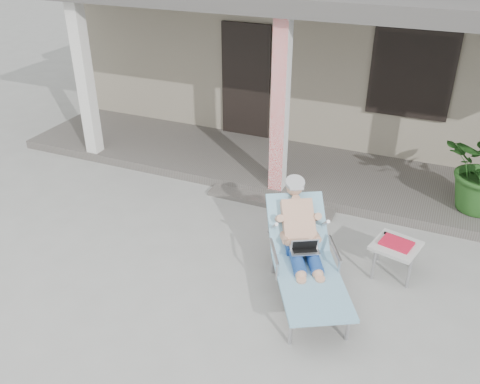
% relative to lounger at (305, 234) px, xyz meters
% --- Properties ---
extents(ground, '(60.00, 60.00, 0.00)m').
position_rel_lounger_xyz_m(ground, '(-1.03, -0.14, -0.75)').
color(ground, '#9E9E99').
rests_on(ground, ground).
extents(house, '(10.40, 5.40, 3.30)m').
position_rel_lounger_xyz_m(house, '(-1.02, 6.35, 0.92)').
color(house, gray).
rests_on(house, ground).
extents(porch_deck, '(10.00, 2.00, 0.15)m').
position_rel_lounger_xyz_m(porch_deck, '(-1.03, 2.86, -0.68)').
color(porch_deck, '#605B56').
rests_on(porch_deck, ground).
extents(porch_overhang, '(10.00, 2.30, 2.85)m').
position_rel_lounger_xyz_m(porch_overhang, '(-1.03, 2.80, 2.04)').
color(porch_overhang, silver).
rests_on(porch_overhang, porch_deck).
extents(porch_step, '(2.00, 0.30, 0.07)m').
position_rel_lounger_xyz_m(porch_step, '(-1.03, 1.71, -0.71)').
color(porch_step, '#605B56').
rests_on(porch_step, ground).
extents(lounger, '(1.48, 1.92, 1.22)m').
position_rel_lounger_xyz_m(lounger, '(0.00, 0.00, 0.00)').
color(lounger, '#B7B7BC').
rests_on(lounger, ground).
extents(side_table, '(0.63, 0.63, 0.47)m').
position_rel_lounger_xyz_m(side_table, '(0.96, 0.69, -0.36)').
color(side_table, beige).
rests_on(side_table, ground).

